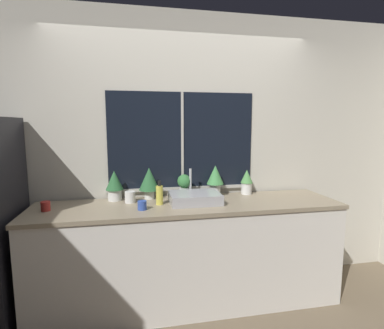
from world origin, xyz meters
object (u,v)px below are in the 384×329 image
potted_plant_far_left (114,184)px  potted_plant_center (184,184)px  potted_plant_right (215,178)px  potted_plant_left (149,180)px  mug_blue (142,205)px  potted_plant_far_right (247,181)px  soap_bottle (159,195)px  mug_white (130,197)px  sink (195,198)px  mug_red (46,206)px

potted_plant_far_left → potted_plant_center: bearing=0.0°
potted_plant_far_left → potted_plant_right: (0.96, 0.00, 0.03)m
potted_plant_left → mug_blue: (-0.08, -0.36, -0.14)m
mug_blue → potted_plant_far_right: bearing=19.0°
potted_plant_far_right → mug_blue: 1.12m
soap_bottle → mug_white: (-0.25, 0.12, -0.04)m
potted_plant_left → potted_plant_center: bearing=0.0°
sink → mug_red: 1.24m
potted_plant_left → mug_blue: size_ratio=3.93×
potted_plant_center → mug_blue: potted_plant_center is taller
sink → potted_plant_right: bearing=41.6°
sink → soap_bottle: sink is taller
potted_plant_right → potted_plant_left: bearing=-180.0°
potted_plant_far_left → potted_plant_far_right: potted_plant_far_left is taller
potted_plant_far_left → potted_plant_far_right: (1.29, 0.00, -0.02)m
potted_plant_right → mug_red: bearing=-170.9°
sink → mug_white: (-0.57, 0.12, 0.00)m
mug_blue → potted_plant_right: bearing=26.6°
potted_plant_far_right → soap_bottle: potted_plant_far_right is taller
potted_plant_center → potted_plant_far_right: 0.64m
mug_white → mug_red: mug_white is taller
mug_red → potted_plant_left: bearing=15.7°
potted_plant_right → mug_white: 0.84m
mug_blue → mug_red: (-0.77, 0.12, 0.00)m
sink → potted_plant_right: 0.37m
potted_plant_far_left → potted_plant_center: (0.65, 0.00, -0.03)m
potted_plant_left → potted_plant_far_left: bearing=180.0°
potted_plant_left → mug_blue: bearing=-102.5°
potted_plant_far_left → mug_white: potted_plant_far_left is taller
soap_bottle → mug_red: soap_bottle is taller
mug_white → mug_red: bearing=-169.1°
potted_plant_far_right → mug_red: 1.84m
potted_plant_far_left → mug_white: 0.21m
potted_plant_center → mug_blue: bearing=-138.9°
potted_plant_far_left → potted_plant_left: potted_plant_left is taller
potted_plant_right → mug_white: (-0.82, -0.11, -0.13)m
mug_red → sink: bearing=0.6°
soap_bottle → mug_blue: size_ratio=2.82×
potted_plant_left → mug_blue: 0.40m
sink → mug_white: sink is taller
mug_white → sink: bearing=-11.5°
potted_plant_right → mug_red: potted_plant_right is taller
potted_plant_far_left → potted_plant_far_right: 1.29m
sink → mug_blue: sink is taller
potted_plant_center → mug_white: bearing=-167.8°
potted_plant_far_right → sink: bearing=-158.8°
mug_blue → sink: bearing=16.2°
potted_plant_center → soap_bottle: 0.35m
potted_plant_center → potted_plant_far_right: bearing=0.0°
potted_plant_left → mug_red: 0.90m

